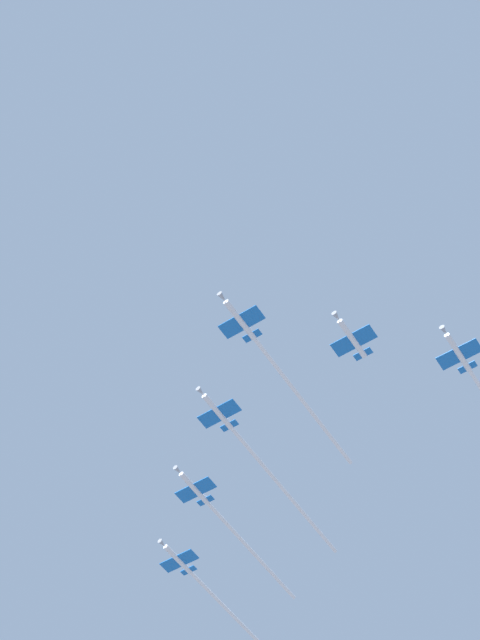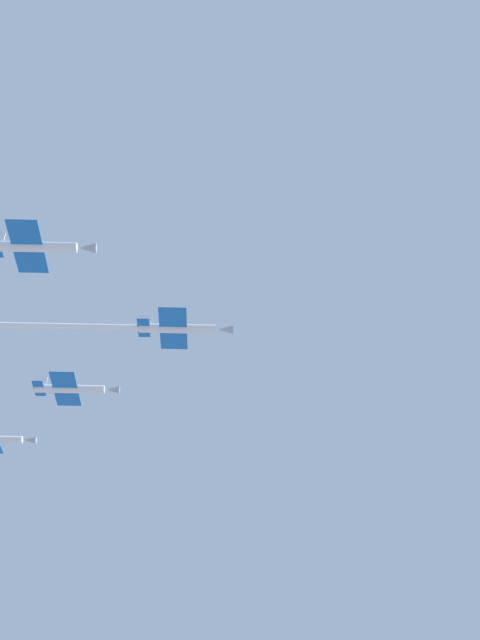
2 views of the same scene
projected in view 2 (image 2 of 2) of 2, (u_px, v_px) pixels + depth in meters
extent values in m
cylinder|color=white|center=(178.00, 329.00, 111.59)|extent=(8.86, 6.83, 1.23)
cone|color=#9EA3AD|center=(225.00, 330.00, 111.74)|extent=(2.49, 2.24, 1.16)
cube|color=blue|center=(173.00, 329.00, 111.54)|extent=(8.09, 9.32, 0.20)
cube|color=blue|center=(144.00, 328.00, 111.48)|extent=(3.47, 3.99, 0.20)
cube|color=white|center=(145.00, 322.00, 112.08)|extent=(1.55, 1.18, 2.01)
cylinder|color=white|center=(70.00, 389.00, 124.32)|extent=(8.86, 6.83, 1.23)
cone|color=#9EA3AD|center=(112.00, 390.00, 124.47)|extent=(2.49, 2.24, 1.16)
cube|color=blue|center=(66.00, 389.00, 124.27)|extent=(8.09, 9.32, 0.20)
cube|color=blue|center=(39.00, 388.00, 124.21)|extent=(3.47, 3.99, 0.20)
cube|color=white|center=(41.00, 383.00, 124.81)|extent=(1.55, 1.18, 2.01)
cylinder|color=white|center=(33.00, 247.00, 98.04)|extent=(8.86, 6.83, 1.23)
cone|color=#9EA3AD|center=(87.00, 248.00, 98.20)|extent=(2.49, 2.24, 1.16)
cube|color=blue|center=(28.00, 247.00, 97.99)|extent=(8.09, 9.32, 0.20)
cone|color=#9EA3AD|center=(29.00, 440.00, 137.11)|extent=(2.49, 2.24, 1.16)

